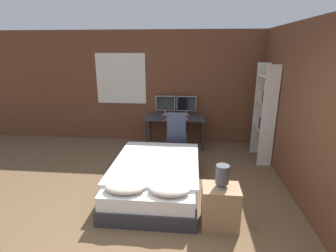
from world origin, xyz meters
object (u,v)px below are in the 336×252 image
(keyboard, at_px, (175,119))
(bed, at_px, (155,177))
(monitor_left, at_px, (165,104))
(monitor_right, at_px, (186,104))
(nightstand, at_px, (220,206))
(bedside_lamp, at_px, (222,175))
(desk, at_px, (175,120))
(office_chair, at_px, (177,140))
(bookshelf, at_px, (265,110))
(computer_mouse, at_px, (187,119))

(keyboard, bearing_deg, bed, -95.27)
(monitor_left, relative_size, monitor_right, 1.00)
(nightstand, xyz_separation_m, bedside_lamp, (0.00, 0.00, 0.46))
(desk, distance_m, monitor_right, 0.48)
(bed, bearing_deg, keyboard, 84.73)
(office_chair, bearing_deg, nightstand, -71.72)
(nightstand, relative_size, bookshelf, 0.28)
(computer_mouse, bearing_deg, monitor_right, 92.58)
(monitor_right, xyz_separation_m, keyboard, (-0.26, -0.43, -0.25))
(bedside_lamp, relative_size, keyboard, 0.83)
(bedside_lamp, distance_m, desk, 3.03)
(bedside_lamp, xyz_separation_m, computer_mouse, (-0.53, 2.71, -0.00))
(keyboard, bearing_deg, monitor_right, 59.17)
(bookshelf, bearing_deg, bedside_lamp, -115.32)
(nightstand, bearing_deg, monitor_right, 99.92)
(nightstand, bearing_deg, monitor_left, 108.67)
(bedside_lamp, distance_m, computer_mouse, 2.76)
(desk, bearing_deg, nightstand, -74.61)
(desk, height_order, computer_mouse, computer_mouse)
(monitor_right, distance_m, computer_mouse, 0.49)
(computer_mouse, relative_size, bookshelf, 0.03)
(bed, relative_size, bedside_lamp, 6.73)
(keyboard, distance_m, bookshelf, 1.96)
(bed, height_order, computer_mouse, computer_mouse)
(monitor_right, relative_size, computer_mouse, 6.72)
(bedside_lamp, relative_size, desk, 0.22)
(keyboard, xyz_separation_m, computer_mouse, (0.27, 0.00, 0.01))
(nightstand, distance_m, office_chair, 2.30)
(monitor_left, bearing_deg, bookshelf, -22.65)
(bedside_lamp, relative_size, computer_mouse, 4.41)
(office_chair, bearing_deg, bedside_lamp, -71.72)
(bed, bearing_deg, nightstand, -39.05)
(keyboard, height_order, office_chair, office_chair)
(monitor_left, distance_m, office_chair, 1.17)
(office_chair, bearing_deg, keyboard, 99.06)
(bed, height_order, nightstand, nightstand)
(monitor_right, bearing_deg, nightstand, -80.08)
(bed, relative_size, monitor_left, 4.41)
(bed, distance_m, desk, 2.17)
(monitor_left, relative_size, computer_mouse, 6.72)
(bed, relative_size, office_chair, 2.00)
(monitor_left, xyz_separation_m, computer_mouse, (0.53, -0.43, -0.24))
(nightstand, distance_m, bookshelf, 2.62)
(monitor_right, relative_size, office_chair, 0.45)
(bedside_lamp, bearing_deg, desk, 105.39)
(bed, bearing_deg, office_chair, 79.30)
(desk, bearing_deg, office_chair, -83.51)
(desk, bearing_deg, bookshelf, -19.74)
(monitor_left, relative_size, bookshelf, 0.24)
(monitor_left, height_order, bookshelf, bookshelf)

